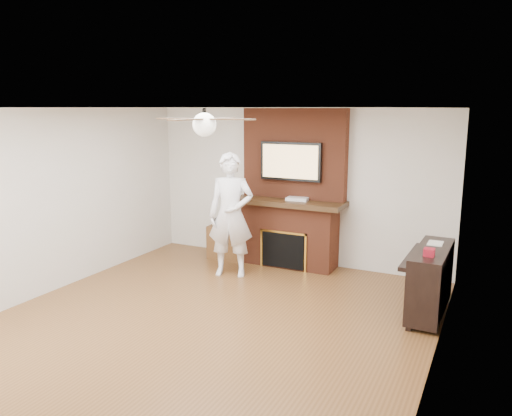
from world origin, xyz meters
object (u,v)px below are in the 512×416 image
at_px(person, 231,215).
at_px(piano, 430,279).
at_px(fireplace, 291,204).
at_px(side_table, 229,239).

height_order(person, piano, person).
bearing_deg(person, fireplace, 38.88).
distance_m(fireplace, piano, 2.61).
bearing_deg(person, side_table, 103.47).
distance_m(person, piano, 2.94).
xyz_separation_m(side_table, piano, (3.40, -1.06, 0.14)).
distance_m(side_table, piano, 3.56).
bearing_deg(side_table, fireplace, 0.39).
bearing_deg(fireplace, person, -123.66).
xyz_separation_m(fireplace, piano, (2.30, -1.12, -0.55)).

